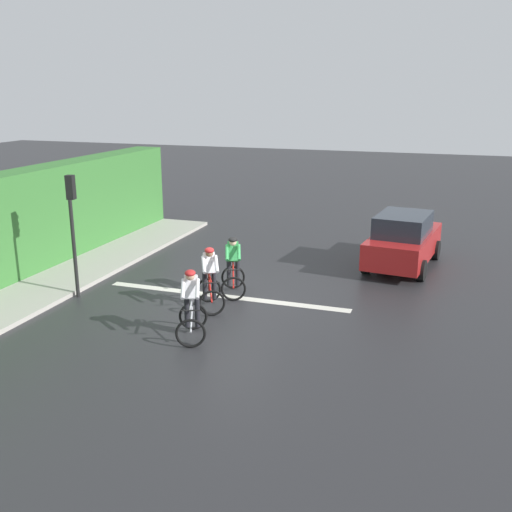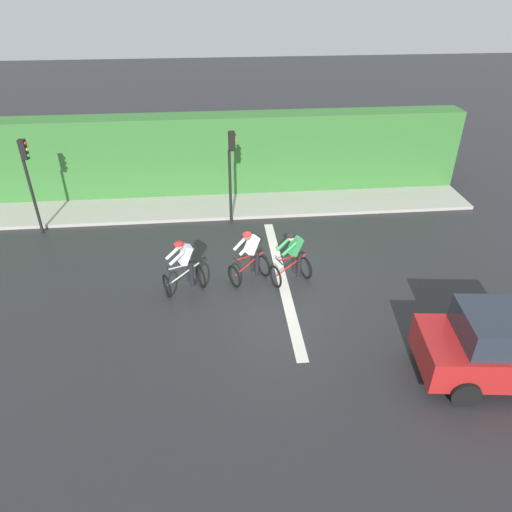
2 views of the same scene
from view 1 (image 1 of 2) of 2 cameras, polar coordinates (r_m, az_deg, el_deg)
The scene contains 8 objects.
ground_plane at distance 16.28m, azimuth -3.06°, elevation -3.96°, with size 80.00×80.00×0.00m, color #28282B.
sidewalk_kerb at distance 17.38m, azimuth -22.36°, elevation -3.67°, with size 2.80×20.06×0.12m, color #ADA89E.
road_marking_stop_line at distance 16.31m, azimuth -3.02°, elevation -3.91°, with size 7.00×0.30×0.01m, color silver.
cyclist_lead at distance 13.48m, azimuth -6.26°, elevation -4.74°, with size 1.03×1.25×1.66m.
cyclist_second at distance 15.23m, azimuth -4.50°, elevation -2.24°, with size 1.11×1.27×1.66m.
cyclist_mid at distance 16.24m, azimuth -2.23°, elevation -1.04°, with size 1.03×1.25×1.66m.
car_red at distance 19.32m, azimuth 14.05°, elevation 1.49°, with size 2.25×4.27×1.76m.
traffic_light_near_crossing at distance 16.45m, azimuth -17.32°, elevation 3.59°, with size 0.23×0.31×3.34m.
Camera 1 is at (-5.74, 14.19, 5.53)m, focal length 41.38 mm.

